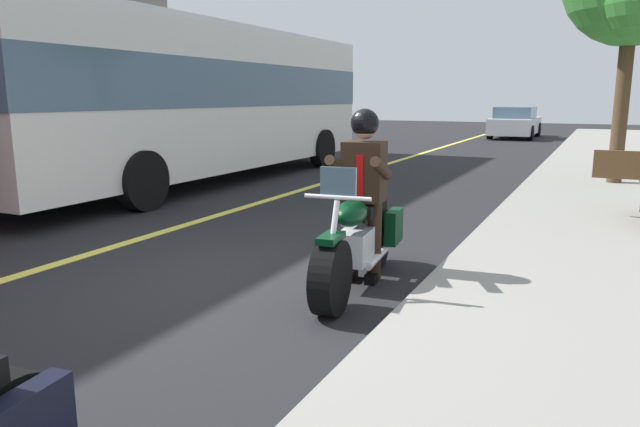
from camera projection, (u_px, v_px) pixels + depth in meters
The scene contains 6 objects.
ground_plane at pixel (219, 281), 5.97m from camera, with size 80.00×80.00×0.00m, color black.
lane_center_stripe at pixel (79, 257), 6.83m from camera, with size 60.00×0.16×0.01m, color #E5DB4C.
motorcycle_main at pixel (358, 241), 5.76m from camera, with size 2.22×0.75×1.26m.
rider_main at pixel (364, 180), 5.82m from camera, with size 0.67×0.60×1.74m.
bus_near at pixel (201, 96), 12.64m from camera, with size 11.05×2.70×3.30m.
car_silver at pixel (515, 123), 26.59m from camera, with size 4.60×1.92×1.40m.
Camera 1 is at (4.69, 3.43, 1.85)m, focal length 32.76 mm.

